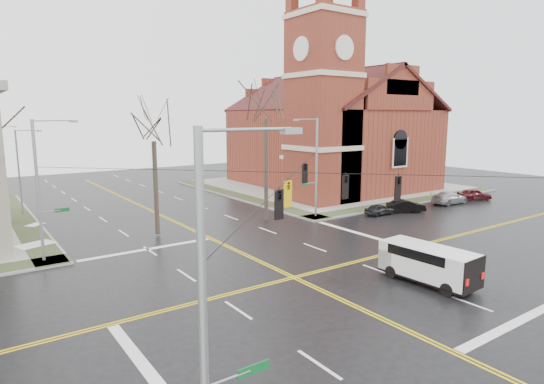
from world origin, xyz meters
TOP-DOWN VIEW (x-y plane):
  - ground at (0.00, 0.00)m, footprint 120.00×120.00m
  - sidewalks at (0.00, 0.00)m, footprint 80.00×80.00m
  - road_markings at (0.00, 0.00)m, footprint 100.00×100.00m
  - church at (24.76, 24.78)m, footprint 24.28×27.48m
  - signal_pole_ne at (11.32, 11.50)m, footprint 2.75×0.22m
  - signal_pole_nw at (-11.32, 11.50)m, footprint 2.75×0.22m
  - signal_pole_sw at (-11.32, -11.50)m, footprint 2.75×0.22m
  - span_wires at (0.00, 0.00)m, footprint 23.02×23.02m
  - traffic_signals at (-0.00, -0.67)m, footprint 8.21×8.26m
  - streetlight_north_a at (-10.65, 28.00)m, footprint 2.30×0.20m
  - streetlight_north_b at (-10.65, 48.00)m, footprint 2.30×0.20m
  - cargo_van at (5.67, -4.77)m, footprint 2.43×5.59m
  - parked_car_a at (17.17, 8.76)m, footprint 3.22×1.45m
  - parked_car_b at (20.22, 8.14)m, footprint 3.94×2.75m
  - parked_car_c at (27.57, 8.26)m, footprint 4.65×2.02m
  - parked_car_d at (31.88, 8.00)m, footprint 4.07×2.94m
  - tree_nw_near at (-3.02, 13.64)m, footprint 4.00×4.00m
  - tree_ne at (6.88, 12.93)m, footprint 4.00×4.00m

SIDE VIEW (x-z plane):
  - ground at x=0.00m, z-range 0.00..0.00m
  - road_markings at x=0.00m, z-range 0.00..0.01m
  - sidewalks at x=0.00m, z-range -0.01..0.16m
  - parked_car_a at x=17.17m, z-range 0.00..1.07m
  - parked_car_b at x=20.22m, z-range 0.00..1.23m
  - parked_car_d at x=31.88m, z-range 0.00..1.29m
  - parked_car_c at x=27.57m, z-range 0.00..1.33m
  - cargo_van at x=5.67m, z-range 0.19..2.27m
  - streetlight_north_a at x=-10.65m, z-range 0.47..8.47m
  - streetlight_north_b at x=-10.65m, z-range 0.47..8.47m
  - signal_pole_ne at x=11.32m, z-range 0.45..9.45m
  - signal_pole_nw at x=-11.32m, z-range 0.45..9.45m
  - signal_pole_sw at x=-11.32m, z-range 0.45..9.45m
  - traffic_signals at x=0.00m, z-range 4.80..6.10m
  - span_wires at x=0.00m, z-range 6.18..6.22m
  - tree_nw_near at x=-3.02m, z-range 2.45..13.37m
  - church at x=24.76m, z-range -5.32..22.18m
  - tree_ne at x=6.88m, z-range 2.97..16.34m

